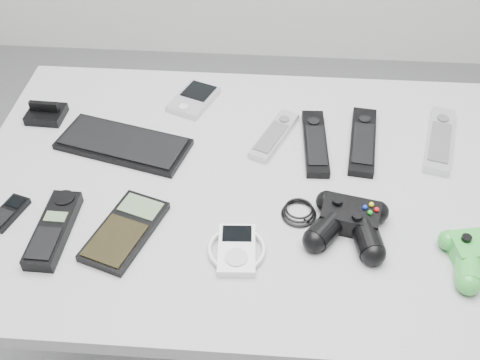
# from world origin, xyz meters

# --- Properties ---
(desk) EXTENTS (1.18, 0.76, 0.79)m
(desk) POSITION_xyz_m (-0.04, -0.02, 0.72)
(desk) COLOR #979799
(desk) RESTS_ON floor
(pda_keyboard) EXTENTS (0.30, 0.18, 0.02)m
(pda_keyboard) POSITION_xyz_m (-0.34, 0.06, 0.80)
(pda_keyboard) COLOR black
(pda_keyboard) RESTS_ON desk
(dock_bracket) EXTENTS (0.08, 0.07, 0.04)m
(dock_bracket) POSITION_xyz_m (-0.54, 0.15, 0.81)
(dock_bracket) COLOR black
(dock_bracket) RESTS_ON desk
(pda) EXTENTS (0.12, 0.14, 0.02)m
(pda) POSITION_xyz_m (-0.22, 0.23, 0.80)
(pda) COLOR #B4B3BB
(pda) RESTS_ON desk
(remote_silver_a) EXTENTS (0.11, 0.17, 0.02)m
(remote_silver_a) POSITION_xyz_m (-0.02, 0.11, 0.80)
(remote_silver_a) COLOR #B4B3BB
(remote_silver_a) RESTS_ON desk
(remote_black_a) EXTENTS (0.06, 0.21, 0.02)m
(remote_black_a) POSITION_xyz_m (0.06, 0.09, 0.80)
(remote_black_a) COLOR black
(remote_black_a) RESTS_ON desk
(remote_black_b) EXTENTS (0.08, 0.22, 0.02)m
(remote_black_b) POSITION_xyz_m (0.16, 0.11, 0.80)
(remote_black_b) COLOR black
(remote_black_b) RESTS_ON desk
(remote_silver_b) EXTENTS (0.10, 0.22, 0.02)m
(remote_silver_b) POSITION_xyz_m (0.33, 0.12, 0.80)
(remote_silver_b) COLOR #B3B3BA
(remote_silver_b) RESTS_ON desk
(mobile_phone) EXTENTS (0.06, 0.09, 0.01)m
(mobile_phone) POSITION_xyz_m (-0.51, -0.15, 0.80)
(mobile_phone) COLOR black
(mobile_phone) RESTS_ON desk
(cordless_handset) EXTENTS (0.06, 0.18, 0.03)m
(cordless_handset) POSITION_xyz_m (-0.41, -0.19, 0.80)
(cordless_handset) COLOR black
(cordless_handset) RESTS_ON desk
(calculator) EXTENTS (0.14, 0.20, 0.02)m
(calculator) POSITION_xyz_m (-0.29, -0.18, 0.80)
(calculator) COLOR black
(calculator) RESTS_ON desk
(mp3_player) EXTENTS (0.11, 0.11, 0.02)m
(mp3_player) POSITION_xyz_m (-0.08, -0.21, 0.80)
(mp3_player) COLOR white
(mp3_player) RESTS_ON desk
(controller_black) EXTENTS (0.27, 0.20, 0.05)m
(controller_black) POSITION_xyz_m (0.12, -0.14, 0.82)
(controller_black) COLOR black
(controller_black) RESTS_ON desk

